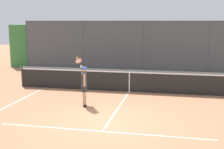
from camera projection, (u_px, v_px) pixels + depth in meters
The scene contains 5 objects.
ground_plane at pixel (109, 121), 10.11m from camera, with size 60.00×60.00×0.00m, color #B27551.
court_line_markings at pixel (99, 135), 8.84m from camera, with size 8.68×9.85×0.01m.
fence_backdrop at pixel (144, 48), 20.37m from camera, with size 19.50×1.37×3.35m.
tennis_net at pixel (129, 81), 14.29m from camera, with size 11.15×0.09×1.07m.
tennis_player at pixel (84, 83), 11.84m from camera, with size 0.79×1.18×1.85m.
Camera 1 is at (-2.11, 9.46, 3.29)m, focal length 48.44 mm.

